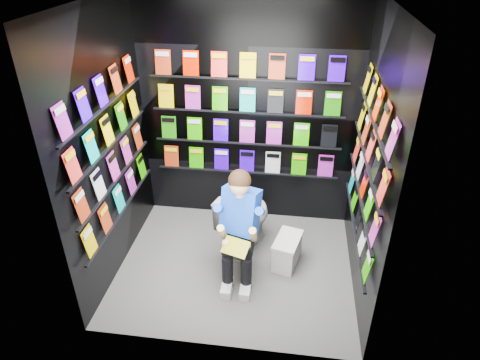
# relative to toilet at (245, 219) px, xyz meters

# --- Properties ---
(floor) EXTENTS (2.40, 2.40, 0.00)m
(floor) POSITION_rel_toilet_xyz_m (-0.06, -0.34, -0.37)
(floor) COLOR #5E5E5C
(floor) RESTS_ON ground
(ceiling) EXTENTS (2.40, 2.40, 0.00)m
(ceiling) POSITION_rel_toilet_xyz_m (-0.06, -0.34, 2.23)
(ceiling) COLOR white
(ceiling) RESTS_ON floor
(wall_back) EXTENTS (2.40, 0.04, 2.60)m
(wall_back) POSITION_rel_toilet_xyz_m (-0.06, 0.66, 0.93)
(wall_back) COLOR black
(wall_back) RESTS_ON floor
(wall_front) EXTENTS (2.40, 0.04, 2.60)m
(wall_front) POSITION_rel_toilet_xyz_m (-0.06, -1.34, 0.93)
(wall_front) COLOR black
(wall_front) RESTS_ON floor
(wall_left) EXTENTS (0.04, 2.00, 2.60)m
(wall_left) POSITION_rel_toilet_xyz_m (-1.26, -0.34, 0.93)
(wall_left) COLOR black
(wall_left) RESTS_ON floor
(wall_right) EXTENTS (0.04, 2.00, 2.60)m
(wall_right) POSITION_rel_toilet_xyz_m (1.14, -0.34, 0.93)
(wall_right) COLOR black
(wall_right) RESTS_ON floor
(comics_back) EXTENTS (2.10, 0.06, 1.37)m
(comics_back) POSITION_rel_toilet_xyz_m (-0.06, 0.63, 0.94)
(comics_back) COLOR red
(comics_back) RESTS_ON wall_back
(comics_left) EXTENTS (0.06, 1.70, 1.37)m
(comics_left) POSITION_rel_toilet_xyz_m (-1.23, -0.34, 0.94)
(comics_left) COLOR red
(comics_left) RESTS_ON wall_left
(comics_right) EXTENTS (0.06, 1.70, 1.37)m
(comics_right) POSITION_rel_toilet_xyz_m (1.11, -0.34, 0.94)
(comics_right) COLOR red
(comics_right) RESTS_ON wall_right
(toilet) EXTENTS (0.63, 0.84, 0.73)m
(toilet) POSITION_rel_toilet_xyz_m (0.00, 0.00, 0.00)
(toilet) COLOR white
(toilet) RESTS_ON floor
(longbox) EXTENTS (0.30, 0.43, 0.30)m
(longbox) POSITION_rel_toilet_xyz_m (0.47, -0.22, -0.22)
(longbox) COLOR silver
(longbox) RESTS_ON floor
(longbox_lid) EXTENTS (0.33, 0.46, 0.03)m
(longbox_lid) POSITION_rel_toilet_xyz_m (0.47, -0.22, -0.06)
(longbox_lid) COLOR silver
(longbox_lid) RESTS_ON longbox
(reader) EXTENTS (0.66, 0.80, 1.27)m
(reader) POSITION_rel_toilet_xyz_m (0.00, -0.38, 0.37)
(reader) COLOR blue
(reader) RESTS_ON toilet
(held_comic) EXTENTS (0.28, 0.21, 0.10)m
(held_comic) POSITION_rel_toilet_xyz_m (0.00, -0.73, 0.21)
(held_comic) COLOR #399524
(held_comic) RESTS_ON reader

